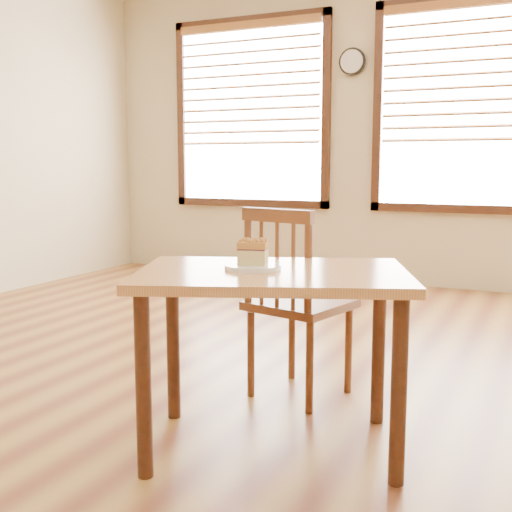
{
  "coord_description": "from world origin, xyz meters",
  "views": [
    {
      "loc": [
        1.08,
        -2.21,
        1.17
      ],
      "look_at": [
        -0.03,
        0.14,
        0.8
      ],
      "focal_mm": 45.0,
      "sensor_mm": 36.0,
      "label": 1
    }
  ],
  "objects_px": {
    "plate": "(253,267)",
    "cake_slice": "(253,251)",
    "wall_clock": "(352,62)",
    "cafe_table_main": "(273,298)",
    "cafe_chair_main": "(296,302)"
  },
  "relations": [
    {
      "from": "wall_clock",
      "to": "cafe_chair_main",
      "type": "relative_size",
      "value": 0.27
    },
    {
      "from": "cafe_chair_main",
      "to": "wall_clock",
      "type": "bearing_deg",
      "value": -63.98
    },
    {
      "from": "wall_clock",
      "to": "cake_slice",
      "type": "xyz_separation_m",
      "value": [
        0.77,
        -3.84,
        -1.33
      ]
    },
    {
      "from": "cafe_chair_main",
      "to": "cafe_table_main",
      "type": "bearing_deg",
      "value": 116.11
    },
    {
      "from": "cafe_table_main",
      "to": "cake_slice",
      "type": "xyz_separation_m",
      "value": [
        -0.09,
        -0.01,
        0.19
      ]
    },
    {
      "from": "wall_clock",
      "to": "plate",
      "type": "height_order",
      "value": "wall_clock"
    },
    {
      "from": "cafe_chair_main",
      "to": "plate",
      "type": "distance_m",
      "value": 0.65
    },
    {
      "from": "plate",
      "to": "cake_slice",
      "type": "relative_size",
      "value": 1.71
    },
    {
      "from": "cafe_chair_main",
      "to": "cake_slice",
      "type": "bearing_deg",
      "value": 107.73
    },
    {
      "from": "cafe_chair_main",
      "to": "cake_slice",
      "type": "distance_m",
      "value": 0.68
    },
    {
      "from": "cafe_chair_main",
      "to": "plate",
      "type": "xyz_separation_m",
      "value": [
        0.05,
        -0.59,
        0.27
      ]
    },
    {
      "from": "cafe_table_main",
      "to": "plate",
      "type": "distance_m",
      "value": 0.15
    },
    {
      "from": "cake_slice",
      "to": "cafe_chair_main",
      "type": "bearing_deg",
      "value": 80.1
    },
    {
      "from": "wall_clock",
      "to": "cake_slice",
      "type": "bearing_deg",
      "value": -78.66
    },
    {
      "from": "wall_clock",
      "to": "plate",
      "type": "xyz_separation_m",
      "value": [
        0.77,
        -3.84,
        -1.39
      ]
    }
  ]
}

